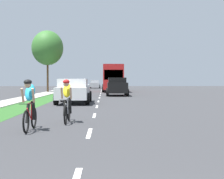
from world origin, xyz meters
TOP-DOWN VIEW (x-y plane):
  - ground_plane at (0.00, 20.00)m, footprint 120.00×120.00m
  - grass_verge at (-4.35, 20.00)m, footprint 1.91×70.00m
  - sidewalk_concrete at (-6.21, 20.00)m, footprint 1.81×70.00m
  - lane_markings_center at (0.00, 24.00)m, footprint 0.12×53.13m
  - cyclist_lead at (-1.85, 8.16)m, footprint 0.42×1.72m
  - cyclist_trailing at (-0.92, 10.01)m, footprint 0.42×1.72m
  - pickup_white at (-1.61, 19.80)m, footprint 2.22×5.10m
  - suv_black at (1.69, 30.22)m, footprint 2.15×4.70m
  - bus_red at (1.53, 42.29)m, footprint 2.78×11.60m
  - sedan_silver at (-1.37, 59.13)m, footprint 1.98×4.30m
  - street_tree_far at (-6.81, 39.51)m, footprint 4.00×4.00m

SIDE VIEW (x-z plane):
  - ground_plane at x=0.00m, z-range 0.00..0.00m
  - grass_verge at x=-4.35m, z-range 0.00..0.01m
  - lane_markings_center at x=0.00m, z-range 0.00..0.01m
  - sidewalk_concrete at x=-6.21m, z-range -0.05..0.06m
  - sedan_silver at x=-1.37m, z-range 0.01..1.53m
  - cyclist_lead at x=-1.85m, z-range 0.02..1.60m
  - cyclist_trailing at x=-0.92m, z-range 0.02..1.60m
  - pickup_white at x=-1.61m, z-range 0.01..1.65m
  - suv_black at x=1.69m, z-range 0.05..1.84m
  - bus_red at x=1.53m, z-range 0.24..3.72m
  - street_tree_far at x=-6.81m, z-range 1.71..9.55m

